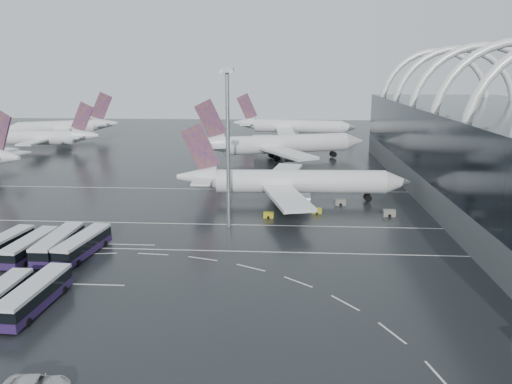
# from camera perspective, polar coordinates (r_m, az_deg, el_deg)

# --- Properties ---
(ground) EXTENTS (420.00, 420.00, 0.00)m
(ground) POSITION_cam_1_polar(r_m,az_deg,el_deg) (83.77, -4.82, -6.22)
(ground) COLOR black
(ground) RESTS_ON ground
(lane_marking_near) EXTENTS (120.00, 0.25, 0.01)m
(lane_marking_near) POSITION_cam_1_polar(r_m,az_deg,el_deg) (81.91, -5.02, -6.69)
(lane_marking_near) COLOR silver
(lane_marking_near) RESTS_ON ground
(lane_marking_mid) EXTENTS (120.00, 0.25, 0.01)m
(lane_marking_mid) POSITION_cam_1_polar(r_m,az_deg,el_deg) (95.01, -3.78, -3.72)
(lane_marking_mid) COLOR silver
(lane_marking_mid) RESTS_ON ground
(lane_marking_far) EXTENTS (120.00, 0.25, 0.01)m
(lane_marking_far) POSITION_cam_1_polar(r_m,az_deg,el_deg) (121.80, -2.12, 0.28)
(lane_marking_far) COLOR silver
(lane_marking_far) RESTS_ON ground
(bus_bay_line_south) EXTENTS (28.00, 0.25, 0.01)m
(bus_bay_line_south) POSITION_cam_1_polar(r_m,az_deg,el_deg) (77.01, -24.86, -9.39)
(bus_bay_line_south) COLOR silver
(bus_bay_line_south) RESTS_ON ground
(bus_bay_line_north) EXTENTS (28.00, 0.25, 0.01)m
(bus_bay_line_north) POSITION_cam_1_polar(r_m,az_deg,el_deg) (90.34, -20.13, -5.53)
(bus_bay_line_north) COLOR silver
(bus_bay_line_north) RESTS_ON ground
(airliner_main) EXTENTS (51.31, 45.08, 17.41)m
(airliner_main) POSITION_cam_1_polar(r_m,az_deg,el_deg) (110.34, 3.74, 1.13)
(airliner_main) COLOR white
(airliner_main) RESTS_ON ground
(airliner_gate_b) EXTENTS (56.05, 49.76, 19.87)m
(airliner_gate_b) POSITION_cam_1_polar(r_m,az_deg,el_deg) (160.34, 2.44, 5.42)
(airliner_gate_b) COLOR white
(airliner_gate_b) RESTS_ON ground
(airliner_gate_c) EXTENTS (51.83, 47.38, 18.46)m
(airliner_gate_c) POSITION_cam_1_polar(r_m,az_deg,el_deg) (213.84, 4.05, 7.46)
(airliner_gate_c) COLOR white
(airliner_gate_c) RESTS_ON ground
(jet_remote_mid) EXTENTS (39.70, 31.93, 17.36)m
(jet_remote_mid) POSITION_cam_1_polar(r_m,az_deg,el_deg) (195.17, -22.84, 5.73)
(jet_remote_mid) COLOR white
(jet_remote_mid) RESTS_ON ground
(jet_remote_far) EXTENTS (42.59, 34.75, 19.30)m
(jet_remote_far) POSITION_cam_1_polar(r_m,az_deg,el_deg) (221.25, -21.08, 6.88)
(jet_remote_far) COLOR white
(jet_remote_far) RESTS_ON ground
(bus_row_near_a) EXTENTS (4.19, 12.77, 3.09)m
(bus_row_near_a) POSITION_cam_1_polar(r_m,az_deg,el_deg) (88.80, -26.89, -5.40)
(bus_row_near_a) COLOR #261544
(bus_row_near_a) RESTS_ON ground
(bus_row_near_b) EXTENTS (3.66, 12.81, 3.12)m
(bus_row_near_b) POSITION_cam_1_polar(r_m,az_deg,el_deg) (86.00, -24.39, -5.72)
(bus_row_near_b) COLOR #261544
(bus_row_near_b) RESTS_ON ground
(bus_row_near_c) EXTENTS (3.36, 13.76, 3.38)m
(bus_row_near_c) POSITION_cam_1_polar(r_m,az_deg,el_deg) (85.22, -21.63, -5.51)
(bus_row_near_c) COLOR #261544
(bus_row_near_c) RESTS_ON ground
(bus_row_near_d) EXTENTS (4.62, 13.62, 3.29)m
(bus_row_near_d) POSITION_cam_1_polar(r_m,az_deg,el_deg) (83.59, -19.15, -5.70)
(bus_row_near_d) COLOR #261544
(bus_row_near_d) RESTS_ON ground
(bus_row_far_c) EXTENTS (3.70, 13.54, 3.30)m
(bus_row_far_c) POSITION_cam_1_polar(r_m,az_deg,el_deg) (68.08, -23.92, -10.71)
(bus_row_far_c) COLOR #261544
(bus_row_far_c) RESTS_ON ground
(floodlight_mast) EXTENTS (2.21, 2.21, 28.88)m
(floodlight_mast) POSITION_cam_1_polar(r_m,az_deg,el_deg) (89.68, -3.25, 7.12)
(floodlight_mast) COLOR gray
(floodlight_mast) RESTS_ON ground
(gse_cart_belly_a) EXTENTS (1.91, 1.13, 1.04)m
(gse_cart_belly_a) POSITION_cam_1_polar(r_m,az_deg,el_deg) (102.67, 6.97, -2.14)
(gse_cart_belly_a) COLOR #AFA817
(gse_cart_belly_a) RESTS_ON ground
(gse_cart_belly_b) EXTENTS (2.25, 1.33, 1.23)m
(gse_cart_belly_b) POSITION_cam_1_polar(r_m,az_deg,el_deg) (109.51, 9.63, -1.15)
(gse_cart_belly_b) COLOR slate
(gse_cart_belly_b) RESTS_ON ground
(gse_cart_belly_c) EXTENTS (1.98, 1.17, 1.08)m
(gse_cart_belly_c) POSITION_cam_1_polar(r_m,az_deg,el_deg) (98.97, 1.43, -2.64)
(gse_cart_belly_c) COLOR #AFA817
(gse_cart_belly_c) RESTS_ON ground
(gse_cart_belly_d) EXTENTS (2.39, 1.41, 1.30)m
(gse_cart_belly_d) POSITION_cam_1_polar(r_m,az_deg,el_deg) (103.37, 14.97, -2.33)
(gse_cart_belly_d) COLOR slate
(gse_cart_belly_d) RESTS_ON ground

